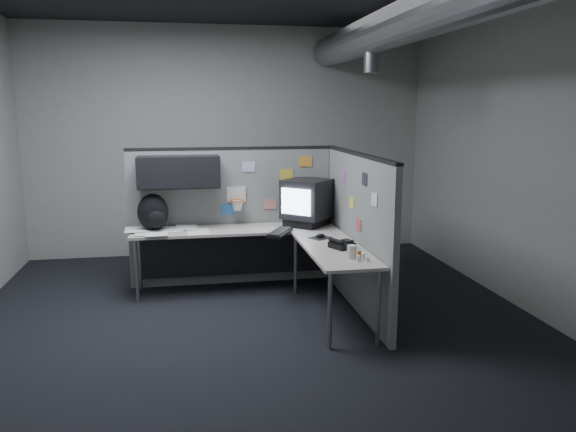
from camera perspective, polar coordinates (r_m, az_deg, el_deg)
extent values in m
cube|color=black|center=(5.67, -3.39, -10.60)|extent=(5.60, 5.60, 0.01)
cube|color=#9E9E99|center=(8.08, -5.97, 7.49)|extent=(5.60, 0.01, 3.20)
cube|color=#9E9E99|center=(2.55, 3.91, 0.31)|extent=(5.60, 0.01, 3.20)
cube|color=#9E9E99|center=(6.27, 22.90, 5.75)|extent=(0.01, 5.60, 3.20)
cylinder|color=slate|center=(5.67, 11.25, 18.61)|extent=(0.40, 5.49, 0.40)
cylinder|color=slate|center=(6.39, 8.45, 15.54)|extent=(0.16, 0.16, 0.30)
cube|color=slate|center=(6.68, -5.55, -0.12)|extent=(2.43, 0.06, 1.60)
cube|color=black|center=(6.57, -5.69, 6.87)|extent=(2.43, 0.07, 0.03)
cube|color=black|center=(6.88, 4.33, 0.22)|extent=(0.07, 0.07, 1.60)
cube|color=black|center=(6.37, -11.03, 4.43)|extent=(0.90, 0.35, 0.35)
cube|color=black|center=(6.20, -11.04, 4.26)|extent=(0.90, 0.02, 0.33)
cube|color=silver|center=(6.60, -5.27, 2.21)|extent=(0.22, 0.02, 0.18)
torus|color=#D85914|center=(6.52, -5.19, 1.58)|extent=(0.16, 0.16, 0.01)
cone|color=white|center=(6.53, -5.18, 1.06)|extent=(0.14, 0.14, 0.11)
cube|color=#4CB266|center=(6.59, -13.08, 1.45)|extent=(0.15, 0.01, 0.12)
cube|color=silver|center=(6.58, -4.01, 5.02)|extent=(0.15, 0.01, 0.12)
cube|color=#D87F7F|center=(6.67, -1.83, 1.22)|extent=(0.15, 0.01, 0.12)
cube|color=gold|center=(6.65, -0.13, 4.24)|extent=(0.15, 0.01, 0.12)
cube|color=orange|center=(6.68, 1.82, 5.56)|extent=(0.15, 0.01, 0.12)
cube|color=#337FCC|center=(6.62, -6.11, 0.65)|extent=(0.15, 0.01, 0.12)
cube|color=slate|center=(5.86, 7.01, -1.71)|extent=(0.06, 2.23, 1.60)
cube|color=black|center=(5.73, 7.20, 6.26)|extent=(0.07, 2.23, 0.03)
cube|color=#B266B2|center=(6.16, 5.61, 4.14)|extent=(0.01, 0.15, 0.12)
cube|color=#E5D84C|center=(5.87, 6.50, 1.31)|extent=(0.01, 0.15, 0.12)
cube|color=#26262D|center=(5.45, 7.78, 3.73)|extent=(0.01, 0.15, 0.12)
cube|color=gray|center=(6.46, 4.94, 0.87)|extent=(0.01, 0.15, 0.12)
cube|color=silver|center=(5.19, 8.76, 1.68)|extent=(0.01, 0.15, 0.12)
cube|color=#CC4C4C|center=(5.67, 7.19, -0.90)|extent=(0.01, 0.15, 0.12)
cube|color=#B4ACA2|center=(6.38, -5.43, -1.41)|extent=(2.30, 0.56, 0.03)
cube|color=#B4ACA2|center=(5.52, 4.70, -3.36)|extent=(0.56, 1.55, 0.03)
cube|color=black|center=(6.67, -5.55, -3.66)|extent=(2.18, 0.02, 0.55)
cylinder|color=gray|center=(6.26, -15.13, -5.43)|extent=(0.04, 0.04, 0.70)
cylinder|color=gray|center=(6.68, -14.83, -4.39)|extent=(0.04, 0.04, 0.70)
cylinder|color=gray|center=(6.35, 0.77, -4.83)|extent=(0.04, 0.04, 0.70)
cylinder|color=gray|center=(4.92, 4.27, -9.59)|extent=(0.04, 0.04, 0.70)
cylinder|color=gray|center=(5.04, 9.18, -9.18)|extent=(0.04, 0.04, 0.70)
cube|color=black|center=(6.52, 1.92, -0.56)|extent=(0.59, 0.59, 0.09)
cube|color=black|center=(6.48, 1.94, 1.77)|extent=(0.66, 0.66, 0.45)
cube|color=silver|center=(6.26, 0.79, 1.46)|extent=(0.28, 0.26, 0.29)
cube|color=black|center=(6.06, -0.87, -1.73)|extent=(0.37, 0.49, 0.03)
cube|color=black|center=(6.06, -0.87, -1.54)|extent=(0.32, 0.45, 0.01)
cube|color=black|center=(5.90, 3.31, -2.22)|extent=(0.27, 0.26, 0.01)
ellipsoid|color=black|center=(5.90, 3.31, -2.00)|extent=(0.11, 0.09, 0.04)
cube|color=black|center=(5.49, 5.51, -2.97)|extent=(0.26, 0.27, 0.06)
cylinder|color=black|center=(5.45, 4.92, -2.54)|extent=(0.12, 0.19, 0.04)
cube|color=black|center=(5.51, 6.01, -2.52)|extent=(0.13, 0.14, 0.02)
cylinder|color=silver|center=(5.09, 7.65, -4.11)|extent=(0.04, 0.04, 0.06)
cylinder|color=silver|center=(5.04, 7.14, -4.30)|extent=(0.04, 0.04, 0.05)
cylinder|color=silver|center=(5.03, 8.07, -4.38)|extent=(0.04, 0.04, 0.04)
cylinder|color=#D85914|center=(5.12, 7.27, -3.94)|extent=(0.04, 0.04, 0.07)
cylinder|color=beige|center=(5.12, 6.50, -3.64)|extent=(0.11, 0.11, 0.12)
cube|color=white|center=(6.27, -9.12, -1.57)|extent=(0.25, 0.34, 0.00)
cube|color=white|center=(6.42, -11.72, -1.34)|extent=(0.25, 0.34, 0.00)
cube|color=white|center=(6.31, -14.22, -1.63)|extent=(0.25, 0.35, 0.00)
cube|color=white|center=(6.48, -10.26, -1.11)|extent=(0.25, 0.34, 0.00)
cube|color=white|center=(6.22, -13.20, -1.70)|extent=(0.25, 0.34, 0.00)
cube|color=white|center=(6.44, -15.20, -1.33)|extent=(0.25, 0.34, 0.00)
ellipsoid|color=black|center=(6.39, -13.56, 0.37)|extent=(0.35, 0.26, 0.41)
ellipsoid|color=black|center=(6.27, -13.23, -0.34)|extent=(0.19, 0.11, 0.19)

